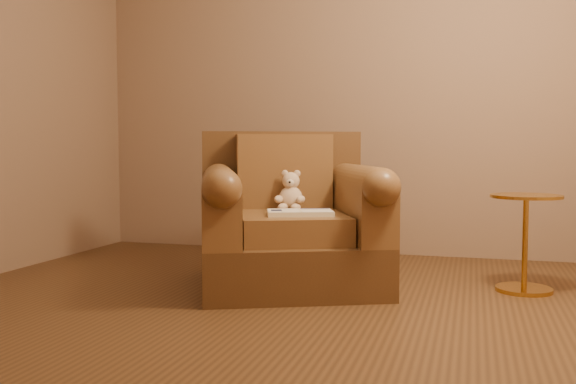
# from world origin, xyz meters

# --- Properties ---
(floor) EXTENTS (4.00, 4.00, 0.00)m
(floor) POSITION_xyz_m (0.00, 0.00, 0.00)
(floor) COLOR #53351C
(floor) RESTS_ON ground
(armchair) EXTENTS (1.33, 1.31, 0.93)m
(armchair) POSITION_xyz_m (-0.09, 0.71, 0.36)
(armchair) COLOR #54361C
(armchair) RESTS_ON floor
(teddy_bear) EXTENTS (0.18, 0.21, 0.25)m
(teddy_bear) POSITION_xyz_m (-0.10, 0.80, 0.54)
(teddy_bear) COLOR beige
(teddy_bear) RESTS_ON armchair
(guidebook) EXTENTS (0.42, 0.33, 0.03)m
(guidebook) POSITION_xyz_m (0.03, 0.53, 0.46)
(guidebook) COLOR beige
(guidebook) RESTS_ON armchair
(side_table) EXTENTS (0.40, 0.40, 0.56)m
(side_table) POSITION_xyz_m (1.25, 0.92, 0.30)
(side_table) COLOR gold
(side_table) RESTS_ON floor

